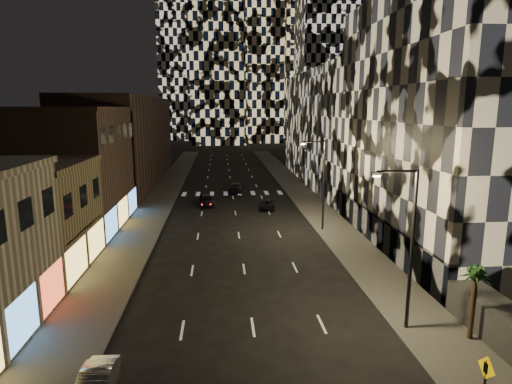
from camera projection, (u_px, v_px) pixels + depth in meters
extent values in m
cube|color=#47443F|center=(163.00, 194.00, 61.69)|extent=(4.00, 120.00, 0.15)
cube|color=#47443F|center=(300.00, 192.00, 63.34)|extent=(4.00, 120.00, 0.15)
cube|color=#4C4C47|center=(178.00, 194.00, 61.87)|extent=(0.20, 120.00, 0.15)
cube|color=#4C4C47|center=(286.00, 192.00, 63.17)|extent=(0.20, 120.00, 0.15)
cube|color=olive|center=(17.00, 221.00, 32.01)|extent=(10.00, 10.00, 8.00)
cube|color=#493329|center=(71.00, 170.00, 43.84)|extent=(10.00, 15.00, 12.00)
cube|color=#493329|center=(126.00, 141.00, 69.55)|extent=(10.00, 40.00, 14.00)
cube|color=#232326|center=(470.00, 123.00, 37.12)|extent=(16.00, 25.00, 22.00)
cube|color=#383838|center=(378.00, 230.00, 38.33)|extent=(0.60, 25.00, 3.00)
cube|color=#383838|center=(505.00, 328.00, 22.35)|extent=(2.00, 8.00, 2.00)
cube|color=#232326|center=(354.00, 129.00, 69.28)|extent=(16.00, 40.00, 18.00)
cylinder|color=black|center=(412.00, 251.00, 23.24)|extent=(0.20, 0.20, 9.00)
cylinder|color=black|center=(397.00, 171.00, 22.29)|extent=(2.20, 0.14, 0.14)
cube|color=black|center=(377.00, 174.00, 22.23)|extent=(0.50, 0.25, 0.18)
cube|color=#FFEAB2|center=(377.00, 176.00, 22.25)|extent=(0.35, 0.18, 0.06)
cylinder|color=black|center=(324.00, 186.00, 42.79)|extent=(0.20, 0.20, 9.00)
cylinder|color=black|center=(314.00, 142.00, 41.85)|extent=(2.20, 0.14, 0.14)
cube|color=black|center=(303.00, 143.00, 41.78)|extent=(0.50, 0.25, 0.18)
cube|color=#FFEAB2|center=(303.00, 144.00, 41.80)|extent=(0.35, 0.18, 0.06)
imported|color=black|center=(207.00, 200.00, 54.48)|extent=(2.26, 4.41, 1.44)
imported|color=black|center=(236.00, 188.00, 63.21)|extent=(2.53, 5.08, 1.42)
imported|color=black|center=(267.00, 205.00, 52.79)|extent=(2.22, 4.06, 1.08)
cube|color=#FDB400|center=(486.00, 368.00, 16.30)|extent=(0.10, 0.96, 0.96)
cube|color=black|center=(486.00, 368.00, 16.30)|extent=(0.03, 0.24, 0.44)
cylinder|color=#47331E|center=(473.00, 308.00, 22.62)|extent=(0.26, 0.26, 3.48)
sphere|color=#1A4017|center=(476.00, 274.00, 22.25)|extent=(0.76, 0.76, 0.76)
cone|color=#1A4017|center=(482.00, 275.00, 22.23)|extent=(1.54, 0.61, 0.92)
cone|color=#1A4017|center=(478.00, 274.00, 22.45)|extent=(1.36, 1.19, 0.92)
cone|color=#1A4017|center=(473.00, 273.00, 22.53)|extent=(0.33, 1.51, 0.92)
cone|color=#1A4017|center=(470.00, 274.00, 22.41)|extent=(1.38, 1.16, 0.92)
cone|color=#1A4017|center=(472.00, 276.00, 22.18)|extent=(1.54, 0.65, 0.92)
cone|color=#1A4017|center=(477.00, 277.00, 22.01)|extent=(0.91, 1.50, 0.92)
cone|color=#1A4017|center=(481.00, 277.00, 22.03)|extent=(0.95, 1.49, 0.92)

